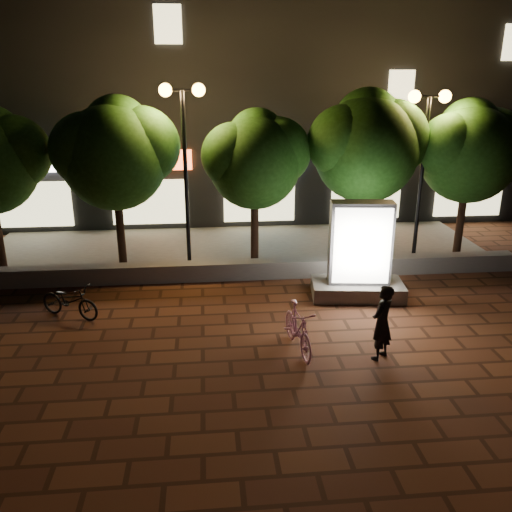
{
  "coord_description": "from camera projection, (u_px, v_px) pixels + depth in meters",
  "views": [
    {
      "loc": [
        -0.94,
        -10.11,
        5.6
      ],
      "look_at": [
        0.17,
        1.5,
        1.53
      ],
      "focal_mm": 37.49,
      "sensor_mm": 36.0,
      "label": 1
    }
  ],
  "objects": [
    {
      "name": "ground",
      "position": [
        255.0,
        346.0,
        11.43
      ],
      "size": [
        80.0,
        80.0,
        0.0
      ],
      "primitive_type": "plane",
      "color": "#542C1A",
      "rests_on": "ground"
    },
    {
      "name": "retaining_wall",
      "position": [
        242.0,
        270.0,
        15.11
      ],
      "size": [
        16.0,
        0.45,
        0.5
      ],
      "primitive_type": "cube",
      "color": "slate",
      "rests_on": "ground"
    },
    {
      "name": "sidewalk",
      "position": [
        236.0,
        249.0,
        17.53
      ],
      "size": [
        16.0,
        5.0,
        0.08
      ],
      "primitive_type": "cube",
      "color": "slate",
      "rests_on": "ground"
    },
    {
      "name": "building_block",
      "position": [
        225.0,
        85.0,
        21.99
      ],
      "size": [
        28.0,
        8.12,
        11.3
      ],
      "color": "black",
      "rests_on": "ground"
    },
    {
      "name": "tree_left",
      "position": [
        116.0,
        150.0,
        15.12
      ],
      "size": [
        3.6,
        3.0,
        4.89
      ],
      "color": "black",
      "rests_on": "sidewalk"
    },
    {
      "name": "tree_mid",
      "position": [
        256.0,
        156.0,
        15.55
      ],
      "size": [
        3.24,
        2.7,
        4.5
      ],
      "color": "black",
      "rests_on": "sidewalk"
    },
    {
      "name": "tree_right",
      "position": [
        368.0,
        143.0,
        15.74
      ],
      "size": [
        3.72,
        3.1,
        5.07
      ],
      "color": "black",
      "rests_on": "sidewalk"
    },
    {
      "name": "tree_far_right",
      "position": [
        471.0,
        148.0,
        16.09
      ],
      "size": [
        3.48,
        2.9,
        4.76
      ],
      "color": "black",
      "rests_on": "sidewalk"
    },
    {
      "name": "street_lamp_left",
      "position": [
        184.0,
        130.0,
        14.85
      ],
      "size": [
        1.26,
        0.36,
        5.18
      ],
      "color": "black",
      "rests_on": "sidewalk"
    },
    {
      "name": "street_lamp_right",
      "position": [
        426.0,
        132.0,
        15.53
      ],
      "size": [
        1.26,
        0.36,
        4.98
      ],
      "color": "black",
      "rests_on": "sidewalk"
    },
    {
      "name": "ad_kiosk",
      "position": [
        359.0,
        259.0,
        13.64
      ],
      "size": [
        2.46,
        1.44,
        2.53
      ],
      "color": "slate",
      "rests_on": "ground"
    },
    {
      "name": "scooter_pink",
      "position": [
        298.0,
        328.0,
        11.1
      ],
      "size": [
        0.71,
        1.75,
        1.02
      ],
      "primitive_type": "imported",
      "rotation": [
        0.0,
        0.0,
        0.14
      ],
      "color": "pink",
      "rests_on": "ground"
    },
    {
      "name": "rider",
      "position": [
        382.0,
        323.0,
        10.72
      ],
      "size": [
        0.69,
        0.68,
        1.59
      ],
      "primitive_type": "imported",
      "rotation": [
        0.0,
        0.0,
        3.89
      ],
      "color": "black",
      "rests_on": "ground"
    },
    {
      "name": "scooter_parked",
      "position": [
        70.0,
        301.0,
        12.66
      ],
      "size": [
        1.68,
        1.23,
        0.84
      ],
      "primitive_type": "imported",
      "rotation": [
        0.0,
        0.0,
        1.1
      ],
      "color": "black",
      "rests_on": "ground"
    }
  ]
}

